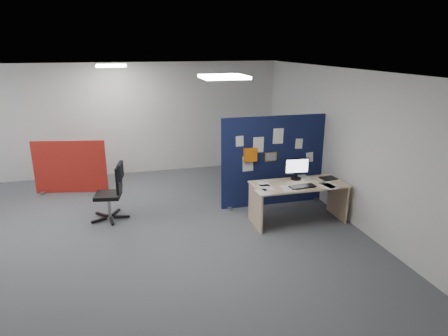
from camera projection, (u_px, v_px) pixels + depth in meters
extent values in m
plane|color=#515358|center=(93.00, 238.00, 6.64)|extent=(9.00, 9.00, 0.00)
cube|color=white|center=(75.00, 72.00, 5.84)|extent=(9.00, 7.00, 0.02)
cube|color=silver|center=(94.00, 121.00, 9.48)|extent=(9.00, 0.02, 2.70)
cube|color=silver|center=(52.00, 285.00, 3.01)|extent=(9.00, 0.02, 2.70)
cube|color=silver|center=(341.00, 143.00, 7.34)|extent=(0.02, 7.00, 2.70)
cube|color=white|center=(224.00, 77.00, 5.42)|extent=(0.60, 0.60, 0.04)
cube|color=white|center=(111.00, 66.00, 8.28)|extent=(0.60, 0.60, 0.04)
cube|color=#0F1137|center=(275.00, 161.00, 7.85)|extent=(2.17, 0.06, 1.79)
cube|color=gray|center=(229.00, 207.00, 7.88)|extent=(0.08, 0.30, 0.04)
cube|color=gray|center=(315.00, 198.00, 8.34)|extent=(0.08, 0.30, 0.04)
cube|color=white|center=(240.00, 141.00, 7.50)|extent=(0.15, 0.01, 0.20)
cube|color=white|center=(258.00, 145.00, 7.62)|extent=(0.21, 0.01, 0.30)
cube|color=white|center=(278.00, 136.00, 7.67)|extent=(0.21, 0.01, 0.30)
cube|color=white|center=(299.00, 144.00, 7.83)|extent=(0.15, 0.01, 0.20)
cube|color=white|center=(248.00, 164.00, 7.68)|extent=(0.21, 0.01, 0.30)
cube|color=white|center=(290.00, 167.00, 7.93)|extent=(0.21, 0.01, 0.30)
cube|color=white|center=(310.00, 157.00, 7.98)|extent=(0.15, 0.01, 0.20)
cube|color=gold|center=(271.00, 157.00, 7.76)|extent=(0.24, 0.01, 0.18)
cube|color=orange|center=(250.00, 155.00, 7.59)|extent=(0.25, 0.10, 0.25)
cube|color=tan|center=(299.00, 184.00, 7.09)|extent=(1.67, 0.74, 0.03)
cube|color=tan|center=(255.00, 208.00, 7.00)|extent=(0.03, 0.68, 0.70)
cube|color=tan|center=(338.00, 199.00, 7.39)|extent=(0.03, 0.68, 0.70)
cube|color=tan|center=(290.00, 187.00, 7.45)|extent=(1.50, 0.02, 0.30)
cylinder|color=black|center=(296.00, 179.00, 7.31)|extent=(0.19, 0.19, 0.02)
cube|color=black|center=(296.00, 176.00, 7.29)|extent=(0.04, 0.03, 0.09)
cube|color=black|center=(297.00, 166.00, 7.23)|extent=(0.46, 0.07, 0.28)
cube|color=white|center=(297.00, 166.00, 7.22)|extent=(0.41, 0.04, 0.24)
cube|color=black|center=(302.00, 186.00, 6.90)|extent=(0.46, 0.21, 0.02)
cube|color=gray|center=(322.00, 183.00, 7.05)|extent=(0.11, 0.09, 0.03)
cube|color=black|center=(328.00, 178.00, 7.34)|extent=(0.30, 0.25, 0.01)
cube|color=#9E2214|center=(70.00, 167.00, 8.57)|extent=(1.51, 0.35, 1.15)
cube|color=gray|center=(43.00, 194.00, 8.58)|extent=(0.08, 0.30, 0.04)
cube|color=gray|center=(102.00, 189.00, 8.88)|extent=(0.08, 0.30, 0.04)
cube|color=black|center=(122.00, 216.00, 7.40)|extent=(0.30, 0.10, 0.04)
cube|color=black|center=(116.00, 212.00, 7.58)|extent=(0.18, 0.28, 0.04)
cube|color=black|center=(102.00, 215.00, 7.48)|extent=(0.24, 0.24, 0.04)
cube|color=black|center=(99.00, 220.00, 7.24)|extent=(0.28, 0.17, 0.04)
cube|color=black|center=(112.00, 221.00, 7.19)|extent=(0.09, 0.30, 0.04)
cylinder|color=gray|center=(109.00, 207.00, 7.32)|extent=(0.06, 0.06, 0.41)
cube|color=black|center=(108.00, 195.00, 7.25)|extent=(0.52, 0.52, 0.07)
cube|color=black|center=(119.00, 179.00, 7.18)|extent=(0.12, 0.41, 0.49)
cube|color=black|center=(120.00, 171.00, 7.14)|extent=(0.12, 0.38, 0.29)
cube|color=white|center=(266.00, 187.00, 6.88)|extent=(0.24, 0.32, 0.00)
cube|color=white|center=(264.00, 183.00, 7.08)|extent=(0.24, 0.32, 0.00)
cube|color=white|center=(330.00, 185.00, 7.00)|extent=(0.27, 0.34, 0.00)
cube|color=white|center=(263.00, 192.00, 6.66)|extent=(0.22, 0.31, 0.00)
cube|color=white|center=(303.00, 177.00, 7.42)|extent=(0.22, 0.31, 0.00)
cube|color=white|center=(287.00, 188.00, 6.85)|extent=(0.22, 0.31, 0.00)
cube|color=white|center=(329.00, 186.00, 6.93)|extent=(0.26, 0.33, 0.00)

